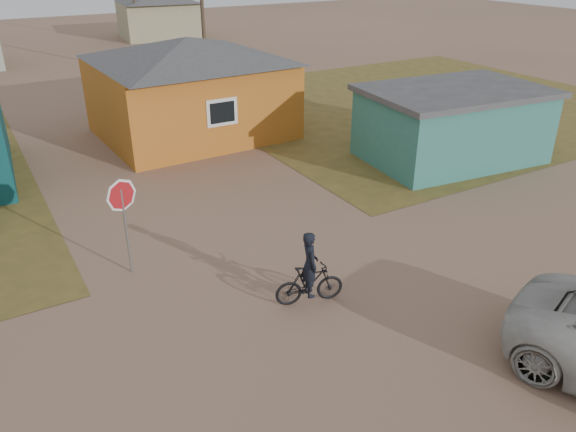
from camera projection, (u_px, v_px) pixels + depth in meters
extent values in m
plane|color=#8C6751|center=(338.00, 336.00, 11.39)|extent=(120.00, 120.00, 0.00)
cube|color=brown|center=(419.00, 103.00, 27.82)|extent=(20.00, 18.00, 0.00)
cube|color=#BD661D|center=(191.00, 98.00, 22.70)|extent=(7.21, 6.24, 3.00)
pyramid|color=#3C3C3F|center=(187.00, 49.00, 21.85)|extent=(7.72, 6.76, 0.90)
cube|color=silver|center=(222.00, 112.00, 20.29)|extent=(1.20, 0.06, 1.00)
cube|color=black|center=(222.00, 112.00, 20.27)|extent=(0.95, 0.04, 0.75)
cube|color=#37796E|center=(452.00, 127.00, 20.22)|extent=(6.39, 4.61, 2.40)
cube|color=#3C3C3F|center=(456.00, 91.00, 19.64)|extent=(6.71, 4.93, 0.20)
cube|color=gray|center=(159.00, 20.00, 46.29)|extent=(6.41, 5.50, 2.80)
cylinder|color=#46382A|center=(202.00, 9.00, 29.62)|extent=(0.20, 0.20, 8.00)
cylinder|color=gray|center=(127.00, 232.00, 13.12)|extent=(0.06, 0.06, 2.18)
imported|color=black|center=(309.00, 284.00, 12.26)|extent=(1.60, 0.83, 0.92)
imported|color=black|center=(310.00, 264.00, 12.03)|extent=(0.50, 0.63, 1.52)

